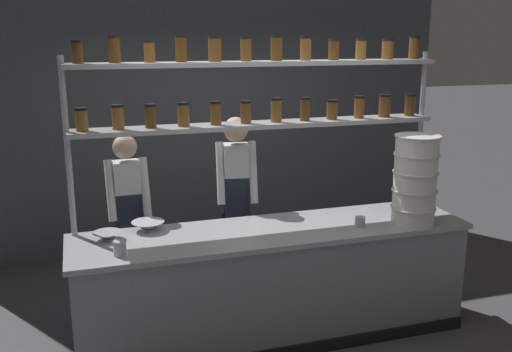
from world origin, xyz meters
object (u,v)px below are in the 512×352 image
at_px(chef_left, 129,214).
at_px(prep_bowl_center_front, 107,236).
at_px(chef_center, 236,197).
at_px(serving_cup_by_board, 120,248).
at_px(prep_bowl_near_left, 148,226).
at_px(spice_shelf_unit, 262,98).
at_px(serving_cup_front, 360,222).
at_px(container_stack, 415,180).

xyz_separation_m(chef_left, prep_bowl_center_front, (-0.21, -0.62, 0.04)).
xyz_separation_m(chef_center, serving_cup_by_board, (-1.10, -0.93, -0.02)).
xyz_separation_m(chef_left, prep_bowl_near_left, (0.10, -0.49, 0.04)).
relative_size(spice_shelf_unit, serving_cup_front, 36.87).
relative_size(spice_shelf_unit, chef_center, 1.77).
bearing_deg(container_stack, prep_bowl_near_left, 166.38).
relative_size(spice_shelf_unit, serving_cup_by_board, 28.48).
distance_m(container_stack, prep_bowl_near_left, 2.14).
relative_size(container_stack, serving_cup_front, 8.82).
bearing_deg(serving_cup_front, chef_left, 152.02).
xyz_separation_m(prep_bowl_center_front, serving_cup_front, (1.94, -0.30, 0.01)).
relative_size(chef_center, container_stack, 2.36).
relative_size(prep_bowl_near_left, prep_bowl_center_front, 1.18).
height_order(prep_bowl_center_front, serving_cup_front, serving_cup_front).
xyz_separation_m(prep_bowl_near_left, serving_cup_front, (1.62, -0.42, 0.01)).
height_order(spice_shelf_unit, chef_center, spice_shelf_unit).
height_order(spice_shelf_unit, serving_cup_front, spice_shelf_unit).
xyz_separation_m(chef_left, container_stack, (2.16, -0.99, 0.37)).
height_order(chef_center, prep_bowl_center_front, chef_center).
relative_size(chef_left, prep_bowl_center_front, 7.35).
bearing_deg(container_stack, serving_cup_front, 170.33).
xyz_separation_m(spice_shelf_unit, serving_cup_by_board, (-1.21, -0.53, -0.94)).
height_order(chef_left, serving_cup_front, chef_left).
xyz_separation_m(spice_shelf_unit, prep_bowl_center_front, (-1.27, -0.18, -0.96)).
height_order(chef_left, container_stack, container_stack).
bearing_deg(prep_bowl_center_front, container_stack, -8.96).
bearing_deg(serving_cup_by_board, prep_bowl_center_front, 100.31).
relative_size(chef_left, prep_bowl_near_left, 6.22).
bearing_deg(serving_cup_front, chef_center, 131.15).
relative_size(chef_center, serving_cup_front, 20.79).
height_order(container_stack, serving_cup_front, container_stack).
xyz_separation_m(prep_bowl_near_left, prep_bowl_center_front, (-0.32, -0.12, -0.01)).
xyz_separation_m(chef_left, chef_center, (0.95, -0.03, 0.08)).
distance_m(spice_shelf_unit, serving_cup_front, 1.26).
height_order(prep_bowl_near_left, prep_bowl_center_front, prep_bowl_near_left).
relative_size(chef_center, prep_bowl_center_front, 7.87).
xyz_separation_m(spice_shelf_unit, chef_center, (-0.11, 0.41, -0.92)).
bearing_deg(serving_cup_by_board, serving_cup_front, 1.49).
bearing_deg(serving_cup_by_board, prep_bowl_near_left, 61.88).
xyz_separation_m(spice_shelf_unit, prep_bowl_near_left, (-0.96, -0.06, -0.96)).
bearing_deg(container_stack, prep_bowl_center_front, 171.04).
distance_m(serving_cup_front, serving_cup_by_board, 1.88).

